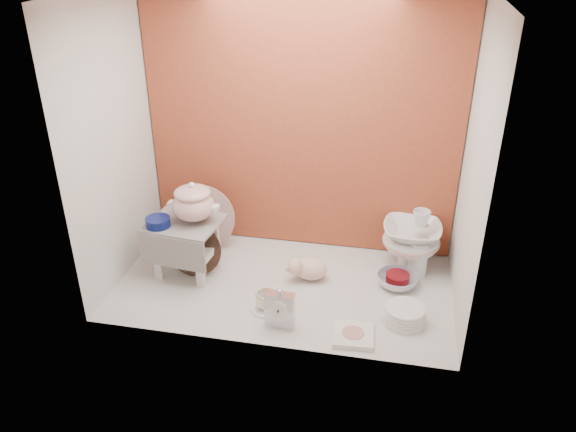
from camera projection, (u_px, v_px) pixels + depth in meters
The scene contains 17 objects.
ground at pixel (284, 285), 3.11m from camera, with size 1.80×1.80×0.00m, color silver.
niche_shell at pixel (290, 111), 2.84m from camera, with size 1.86×1.03×1.53m.
step_stool at pixel (187, 247), 3.16m from camera, with size 0.38×0.33×0.32m, color silver, non-canonical shape.
soup_tureen at pixel (193, 202), 3.04m from camera, with size 0.27×0.27×0.23m, color white, non-canonical shape.
cobalt_bowl at pixel (158, 222), 3.03m from camera, with size 0.13×0.13×0.05m, color #0B1552.
floral_platter at pixel (203, 217), 3.40m from camera, with size 0.40×0.08×0.39m, color silver, non-canonical shape.
blue_white_vase at pixel (200, 224), 3.45m from camera, with size 0.26×0.26×0.27m, color white.
lacquer_tray at pixel (195, 251), 3.16m from camera, with size 0.29×0.09×0.29m, color black, non-canonical shape.
mantel_clock at pixel (280, 308), 2.75m from camera, with size 0.15×0.05×0.21m, color silver.
plush_pig at pixel (310, 269), 3.13m from camera, with size 0.23×0.16×0.14m, color beige.
teacup_saucer at pixel (267, 308), 2.92m from camera, with size 0.17×0.17×0.01m, color white.
gold_rim_teacup at pixel (266, 300), 2.90m from camera, with size 0.11×0.11×0.09m, color white.
lattice_dish at pixel (353, 335), 2.72m from camera, with size 0.19×0.19×0.03m, color white.
dinner_plate_stack at pixel (404, 315), 2.81m from camera, with size 0.21×0.21×0.09m, color white.
crystal_bowl at pixel (397, 281), 3.09m from camera, with size 0.22×0.22×0.07m, color silver.
clear_glass_vase at pixel (418, 259), 3.16m from camera, with size 0.11×0.11×0.21m, color silver.
porcelain_tower at pixel (411, 239), 3.20m from camera, with size 0.32×0.32×0.37m, color white, non-canonical shape.
Camera 1 is at (0.53, -2.53, 1.78)m, focal length 35.49 mm.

